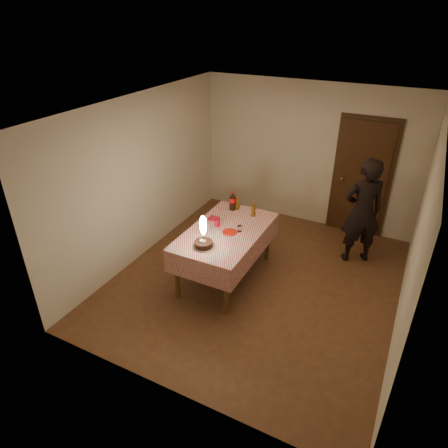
{
  "coord_description": "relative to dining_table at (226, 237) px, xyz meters",
  "views": [
    {
      "loc": [
        1.8,
        -4.61,
        3.71
      ],
      "look_at": [
        -0.47,
        -0.17,
        0.95
      ],
      "focal_mm": 32.0,
      "sensor_mm": 36.0,
      "label": 1
    }
  ],
  "objects": [
    {
      "name": "ground",
      "position": [
        0.47,
        0.12,
        -0.71
      ],
      "size": [
        4.0,
        4.5,
        0.01
      ],
      "primitive_type": "cube",
      "color": "brown",
      "rests_on": "ground"
    },
    {
      "name": "room_shell",
      "position": [
        0.5,
        0.19,
        0.94
      ],
      "size": [
        4.04,
        4.54,
        2.62
      ],
      "color": "beige",
      "rests_on": "ground"
    },
    {
      "name": "dining_table",
      "position": [
        0.0,
        0.0,
        0.0
      ],
      "size": [
        1.02,
        1.72,
        0.82
      ],
      "color": "brown",
      "rests_on": "ground"
    },
    {
      "name": "birthday_cake",
      "position": [
        -0.07,
        -0.53,
        0.24
      ],
      "size": [
        0.31,
        0.31,
        0.48
      ],
      "color": "white",
      "rests_on": "dining_table"
    },
    {
      "name": "red_plate",
      "position": [
        0.08,
        -0.02,
        0.11
      ],
      "size": [
        0.22,
        0.22,
        0.01
      ],
      "primitive_type": "cylinder",
      "color": "red",
      "rests_on": "dining_table"
    },
    {
      "name": "red_cup",
      "position": [
        -0.18,
        0.06,
        0.16
      ],
      "size": [
        0.08,
        0.08,
        0.1
      ],
      "primitive_type": "cylinder",
      "color": "#B50C28",
      "rests_on": "dining_table"
    },
    {
      "name": "clear_cup",
      "position": [
        0.19,
        0.07,
        0.15
      ],
      "size": [
        0.07,
        0.07,
        0.09
      ],
      "primitive_type": "cylinder",
      "color": "white",
      "rests_on": "dining_table"
    },
    {
      "name": "napkin_stack",
      "position": [
        -0.32,
        0.22,
        0.12
      ],
      "size": [
        0.15,
        0.15,
        0.02
      ],
      "primitive_type": "cube",
      "color": "#AF1426",
      "rests_on": "dining_table"
    },
    {
      "name": "cola_bottle",
      "position": [
        -0.2,
        0.65,
        0.26
      ],
      "size": [
        0.1,
        0.1,
        0.32
      ],
      "color": "black",
      "rests_on": "dining_table"
    },
    {
      "name": "amber_bottle_left",
      "position": [
        -0.14,
        0.7,
        0.23
      ],
      "size": [
        0.06,
        0.06,
        0.26
      ],
      "color": "#5C390F",
      "rests_on": "dining_table"
    },
    {
      "name": "amber_bottle_right",
      "position": [
        0.18,
        0.6,
        0.23
      ],
      "size": [
        0.06,
        0.06,
        0.26
      ],
      "color": "#5C390F",
      "rests_on": "dining_table"
    },
    {
      "name": "photographer",
      "position": [
        1.67,
        1.4,
        0.17
      ],
      "size": [
        0.76,
        0.69,
        1.75
      ],
      "color": "black",
      "rests_on": "ground"
    }
  ]
}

